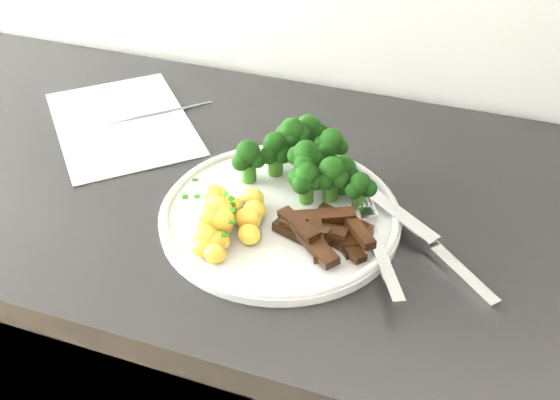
{
  "coord_description": "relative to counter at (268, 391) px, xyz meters",
  "views": [
    {
      "loc": [
        0.39,
        1.02,
        1.42
      ],
      "look_at": [
        0.17,
        1.62,
        0.92
      ],
      "focal_mm": 41.95,
      "sensor_mm": 36.0,
      "label": 1
    }
  ],
  "objects": [
    {
      "name": "counter",
      "position": [
        0.0,
        0.0,
        0.0
      ],
      "size": [
        2.38,
        0.59,
        0.89
      ],
      "color": "black",
      "rests_on": "ground"
    },
    {
      "name": "recipe_paper",
      "position": [
        -0.26,
        0.08,
        0.45
      ],
      "size": [
        0.33,
        0.33,
        0.0
      ],
      "color": "white",
      "rests_on": "counter"
    },
    {
      "name": "plate",
      "position": [
        0.04,
        -0.05,
        0.46
      ],
      "size": [
        0.3,
        0.3,
        0.02
      ],
      "color": "white",
      "rests_on": "counter"
    },
    {
      "name": "broccoli",
      "position": [
        0.05,
        0.02,
        0.5
      ],
      "size": [
        0.19,
        0.15,
        0.07
      ],
      "color": "#2B5C15",
      "rests_on": "plate"
    },
    {
      "name": "potatoes",
      "position": [
        -0.01,
        -0.11,
        0.48
      ],
      "size": [
        0.11,
        0.13,
        0.05
      ],
      "color": "#FADB4F",
      "rests_on": "plate"
    },
    {
      "name": "beef_strips",
      "position": [
        0.11,
        -0.08,
        0.47
      ],
      "size": [
        0.13,
        0.11,
        0.03
      ],
      "color": "black",
      "rests_on": "plate"
    },
    {
      "name": "fork",
      "position": [
        0.17,
        -0.08,
        0.47
      ],
      "size": [
        0.11,
        0.2,
        0.02
      ],
      "color": "silver",
      "rests_on": "plate"
    },
    {
      "name": "knife",
      "position": [
        0.24,
        -0.06,
        0.46
      ],
      "size": [
        0.19,
        0.16,
        0.03
      ],
      "color": "silver",
      "rests_on": "plate"
    }
  ]
}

